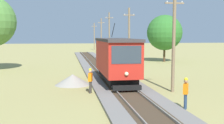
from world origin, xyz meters
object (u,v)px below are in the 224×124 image
at_px(red_tram, 116,58).
at_px(utility_pole_far, 109,35).
at_px(utility_pole_horizon, 94,36).
at_px(tree_left_near, 165,33).
at_px(utility_pole_mid, 129,38).
at_px(second_worker, 90,79).
at_px(gravel_pile, 73,80).
at_px(track_worker, 186,92).
at_px(utility_pole_distant, 101,36).
at_px(utility_pole_near_tram, 174,41).

distance_m(red_tram, utility_pole_far, 27.27).
relative_size(utility_pole_horizon, tree_left_near, 1.01).
xyz_separation_m(utility_pole_mid, second_worker, (-5.93, -14.16, -2.79)).
xyz_separation_m(gravel_pile, track_worker, (5.99, -8.88, 0.54)).
bearing_deg(red_tram, gravel_pile, 172.66).
height_order(utility_pole_mid, utility_pole_far, utility_pole_far).
height_order(utility_pole_mid, utility_pole_horizon, utility_pole_mid).
xyz_separation_m(red_tram, utility_pole_horizon, (3.50, 53.49, 1.49)).
bearing_deg(second_worker, utility_pole_distant, 101.05).
bearing_deg(utility_pole_horizon, utility_pole_far, -90.00).
bearing_deg(utility_pole_distant, utility_pole_near_tram, -90.00).
relative_size(red_tram, track_worker, 4.79).
height_order(track_worker, tree_left_near, tree_left_near).
xyz_separation_m(red_tram, utility_pole_near_tram, (3.50, -3.67, 1.52)).
relative_size(red_tram, utility_pole_far, 1.07).
distance_m(utility_pole_near_tram, track_worker, 5.58).
relative_size(utility_pole_mid, gravel_pile, 2.51).
relative_size(second_worker, tree_left_near, 0.25).
distance_m(utility_pole_far, second_worker, 30.87).
xyz_separation_m(red_tram, utility_pole_far, (3.50, 26.98, 1.90)).
relative_size(utility_pole_near_tram, second_worker, 4.05).
bearing_deg(utility_pole_near_tram, second_worker, 175.01).
relative_size(utility_pole_near_tram, utility_pole_horizon, 1.01).
relative_size(utility_pole_near_tram, track_worker, 4.05).
xyz_separation_m(utility_pole_horizon, track_worker, (-1.08, -61.91, -2.70)).
bearing_deg(utility_pole_mid, track_worker, -93.20).
height_order(utility_pole_horizon, tree_left_near, utility_pole_horizon).
height_order(utility_pole_near_tram, gravel_pile, utility_pole_near_tram).
distance_m(gravel_pile, track_worker, 10.72).
bearing_deg(track_worker, utility_pole_horizon, 121.26).
relative_size(utility_pole_far, gravel_pile, 2.72).
height_order(utility_pole_near_tram, utility_pole_horizon, utility_pole_near_tram).
distance_m(utility_pole_near_tram, second_worker, 6.55).
xyz_separation_m(utility_pole_far, track_worker, (-1.08, -35.40, -3.11)).
distance_m(track_worker, tree_left_near, 28.66).
height_order(utility_pole_distant, track_worker, utility_pole_distant).
bearing_deg(utility_pole_mid, utility_pole_far, 90.00).
bearing_deg(gravel_pile, tree_left_near, 52.05).
height_order(utility_pole_mid, gravel_pile, utility_pole_mid).
xyz_separation_m(utility_pole_mid, utility_pole_horizon, (0.00, 42.48, -0.10)).
height_order(utility_pole_near_tram, utility_pole_distant, utility_pole_distant).
height_order(utility_pole_distant, utility_pole_horizon, utility_pole_distant).
bearing_deg(second_worker, gravel_pile, 126.74).
bearing_deg(second_worker, red_tram, 71.51).
bearing_deg(gravel_pile, utility_pole_mid, 56.14).
distance_m(utility_pole_mid, utility_pole_distant, 27.41).
bearing_deg(utility_pole_far, gravel_pile, -104.94).
relative_size(track_worker, second_worker, 1.00).
height_order(track_worker, second_worker, same).
bearing_deg(utility_pole_near_tram, utility_pole_horizon, 90.00).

